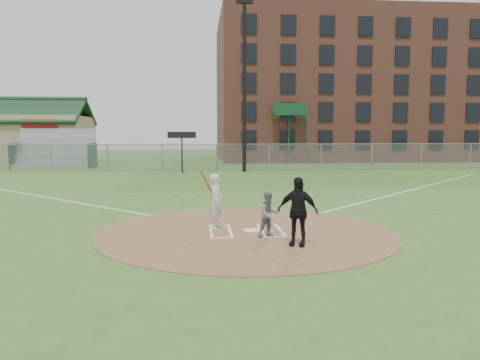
{
  "coord_description": "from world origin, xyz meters",
  "views": [
    {
      "loc": [
        -1.33,
        -13.04,
        2.81
      ],
      "look_at": [
        0.0,
        2.0,
        1.3
      ],
      "focal_mm": 35.0,
      "sensor_mm": 36.0,
      "label": 1
    }
  ],
  "objects": [
    {
      "name": "bleachers",
      "position": [
        -13.0,
        26.2,
        1.59
      ],
      "size": [
        6.08,
        3.2,
        3.2
      ],
      "color": "#B7BABF",
      "rests_on": "ground"
    },
    {
      "name": "batters_boxes",
      "position": [
        0.0,
        0.15,
        0.03
      ],
      "size": [
        2.08,
        1.88,
        0.01
      ],
      "color": "white",
      "rests_on": "dirt_circle"
    },
    {
      "name": "ground",
      "position": [
        0.0,
        0.0,
        0.0
      ],
      "size": [
        140.0,
        140.0,
        0.0
      ],
      "primitive_type": "plane",
      "color": "#376121",
      "rests_on": "ground"
    },
    {
      "name": "scoreboard_sign",
      "position": [
        -2.5,
        20.2,
        2.39
      ],
      "size": [
        2.0,
        0.1,
        2.93
      ],
      "color": "black",
      "rests_on": "ground"
    },
    {
      "name": "home_plate",
      "position": [
        0.18,
        0.08,
        0.04
      ],
      "size": [
        0.56,
        0.56,
        0.03
      ],
      "primitive_type": "cube",
      "rotation": [
        0.0,
        0.0,
        0.3
      ],
      "color": "white",
      "rests_on": "dirt_circle"
    },
    {
      "name": "brick_warehouse",
      "position": [
        16.0,
        37.96,
        7.5
      ],
      "size": [
        30.0,
        17.17,
        15.0
      ],
      "color": "brown",
      "rests_on": "ground"
    },
    {
      "name": "clubhouse",
      "position": [
        -18.0,
        32.99,
        2.39
      ],
      "size": [
        12.2,
        8.71,
        6.23
      ],
      "color": "tan",
      "rests_on": "ground"
    },
    {
      "name": "dirt_circle",
      "position": [
        0.0,
        0.0,
        0.01
      ],
      "size": [
        8.4,
        8.4,
        0.02
      ],
      "primitive_type": "cylinder",
      "color": "#8A6241",
      "rests_on": "ground"
    },
    {
      "name": "umpire",
      "position": [
        1.1,
        -1.74,
        0.88
      ],
      "size": [
        1.09,
        0.8,
        1.72
      ],
      "primitive_type": "imported",
      "rotation": [
        0.0,
        0.0,
        -0.43
      ],
      "color": "black",
      "rests_on": "dirt_circle"
    },
    {
      "name": "foul_line_first",
      "position": [
        9.0,
        9.0,
        0.01
      ],
      "size": [
        17.04,
        17.04,
        0.01
      ],
      "primitive_type": "cube",
      "rotation": [
        0.0,
        0.0,
        -0.79
      ],
      "color": "white",
      "rests_on": "ground"
    },
    {
      "name": "foul_line_third",
      "position": [
        -9.0,
        9.0,
        0.01
      ],
      "size": [
        17.04,
        17.04,
        0.01
      ],
      "primitive_type": "cube",
      "rotation": [
        0.0,
        0.0,
        0.79
      ],
      "color": "white",
      "rests_on": "ground"
    },
    {
      "name": "outfield_fence",
      "position": [
        0.0,
        22.0,
        1.02
      ],
      "size": [
        56.08,
        0.08,
        2.03
      ],
      "color": "slate",
      "rests_on": "ground"
    },
    {
      "name": "light_pole",
      "position": [
        2.0,
        21.0,
        6.61
      ],
      "size": [
        1.2,
        0.3,
        12.22
      ],
      "color": "black",
      "rests_on": "ground"
    },
    {
      "name": "batter_at_plate",
      "position": [
        -0.83,
        0.56,
        0.83
      ],
      "size": [
        0.78,
        1.01,
        1.78
      ],
      "color": "silver",
      "rests_on": "dirt_circle"
    },
    {
      "name": "catcher",
      "position": [
        0.54,
        -0.73,
        0.64
      ],
      "size": [
        0.74,
        0.67,
        1.24
      ],
      "primitive_type": "imported",
      "rotation": [
        0.0,
        0.0,
        0.4
      ],
      "color": "gray",
      "rests_on": "dirt_circle"
    }
  ]
}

